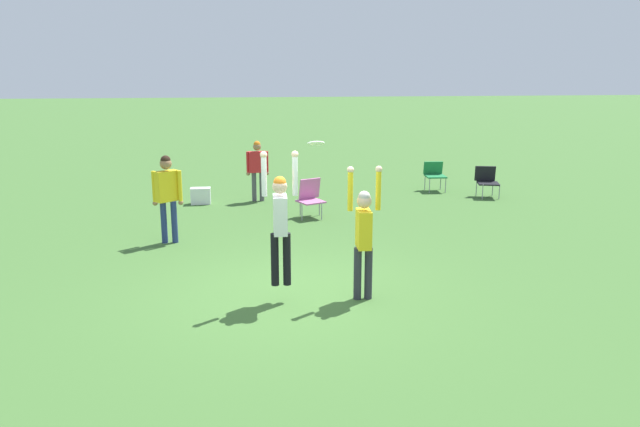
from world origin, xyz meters
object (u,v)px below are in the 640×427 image
at_px(camping_chair_0, 487,180).
at_px(person_spectator_far, 167,190).
at_px(camping_chair_2, 310,196).
at_px(person_defending, 364,230).
at_px(person_spectator_near, 257,166).
at_px(cooler_box, 201,196).
at_px(camping_chair_1, 435,173).
at_px(person_jumping, 280,216).
at_px(frisbee, 316,143).

height_order(camping_chair_0, person_spectator_far, person_spectator_far).
distance_m(camping_chair_0, camping_chair_2, 5.29).
distance_m(person_defending, person_spectator_near, 7.43).
height_order(person_spectator_near, person_spectator_far, person_spectator_far).
bearing_deg(cooler_box, camping_chair_0, -0.19).
relative_size(person_defending, camping_chair_1, 2.53).
xyz_separation_m(person_jumping, person_spectator_near, (-0.20, 7.27, -0.40)).
distance_m(frisbee, cooler_box, 7.60).
distance_m(person_defending, camping_chair_0, 8.55).
distance_m(person_jumping, frisbee, 1.20).
bearing_deg(person_jumping, cooler_box, 14.42).
height_order(frisbee, camping_chair_1, frisbee).
bearing_deg(frisbee, cooler_box, 107.92).
relative_size(person_jumping, camping_chair_0, 2.46).
bearing_deg(frisbee, person_defending, -15.52).
relative_size(camping_chair_0, cooler_box, 1.62).
distance_m(person_jumping, camping_chair_1, 9.46).
height_order(person_defending, person_spectator_far, person_defending).
height_order(camping_chair_0, camping_chair_2, camping_chair_2).
distance_m(person_spectator_far, cooler_box, 3.72).
bearing_deg(person_jumping, camping_chair_2, -9.45).
xyz_separation_m(camping_chair_0, camping_chair_1, (-1.16, 1.01, 0.02)).
relative_size(camping_chair_1, camping_chair_2, 0.91).
relative_size(camping_chair_1, person_spectator_far, 0.46).
bearing_deg(person_spectator_near, camping_chair_0, -8.30).
bearing_deg(camping_chair_2, person_jumping, 54.68).
bearing_deg(camping_chair_0, person_jumping, 63.14).
bearing_deg(person_spectator_far, camping_chair_2, -6.15).
distance_m(person_defending, person_spectator_far, 4.84).
relative_size(camping_chair_0, camping_chair_2, 0.92).
height_order(frisbee, camping_chair_2, frisbee).
relative_size(camping_chair_2, person_spectator_near, 0.56).
distance_m(frisbee, camping_chair_1, 9.19).
distance_m(camping_chair_1, camping_chair_2, 4.71).
bearing_deg(camping_chair_2, person_spectator_near, -82.78).
bearing_deg(camping_chair_0, frisbee, 65.18).
xyz_separation_m(camping_chair_2, cooler_box, (-2.68, 1.73, -0.29)).
bearing_deg(frisbee, person_spectator_near, 96.05).
height_order(person_jumping, cooler_box, person_jumping).
bearing_deg(frisbee, camping_chair_0, 51.70).
bearing_deg(frisbee, camping_chair_1, 61.53).
bearing_deg(frisbee, person_spectator_far, 128.16).
bearing_deg(person_defending, frisbee, -104.46).
bearing_deg(person_spectator_far, camping_chair_0, -13.59).
bearing_deg(camping_chair_2, person_spectator_far, 6.49).
bearing_deg(camping_chair_1, person_defending, 68.73).
relative_size(frisbee, camping_chair_2, 0.28).
height_order(camping_chair_2, person_spectator_near, person_spectator_near).
relative_size(person_spectator_far, cooler_box, 3.50).
relative_size(camping_chair_2, cooler_box, 1.76).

